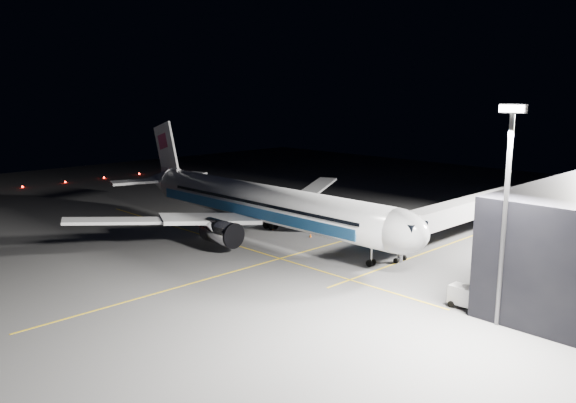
{
  "coord_description": "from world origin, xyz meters",
  "views": [
    {
      "loc": [
        61.95,
        -55.22,
        21.75
      ],
      "look_at": [
        4.47,
        0.93,
        6.0
      ],
      "focal_mm": 35.0,
      "sensor_mm": 36.0,
      "label": 1
    }
  ],
  "objects_px": {
    "jet_bridge": "(456,212)",
    "safety_cone_b": "(330,225)",
    "floodlight_mast_south": "(506,197)",
    "safety_cone_a": "(273,228)",
    "safety_cone_c": "(310,235)",
    "baggage_tug": "(275,216)",
    "airliner": "(258,203)",
    "service_truck": "(470,298)"
  },
  "relations": [
    {
      "from": "airliner",
      "to": "floodlight_mast_south",
      "type": "bearing_deg",
      "value": -8.33
    },
    {
      "from": "baggage_tug",
      "to": "floodlight_mast_south",
      "type": "bearing_deg",
      "value": -1.78
    },
    {
      "from": "floodlight_mast_south",
      "to": "safety_cone_b",
      "type": "relative_size",
      "value": 35.04
    },
    {
      "from": "jet_bridge",
      "to": "safety_cone_b",
      "type": "distance_m",
      "value": 20.4
    },
    {
      "from": "baggage_tug",
      "to": "safety_cone_c",
      "type": "distance_m",
      "value": 12.32
    },
    {
      "from": "safety_cone_b",
      "to": "baggage_tug",
      "type": "bearing_deg",
      "value": -161.27
    },
    {
      "from": "safety_cone_a",
      "to": "safety_cone_c",
      "type": "distance_m",
      "value": 7.42
    },
    {
      "from": "jet_bridge",
      "to": "baggage_tug",
      "type": "relative_size",
      "value": 12.43
    },
    {
      "from": "jet_bridge",
      "to": "safety_cone_c",
      "type": "xyz_separation_m",
      "value": [
        -16.83,
        -13.05,
        -4.29
      ]
    },
    {
      "from": "airliner",
      "to": "baggage_tug",
      "type": "bearing_deg",
      "value": 122.41
    },
    {
      "from": "safety_cone_a",
      "to": "safety_cone_c",
      "type": "bearing_deg",
      "value": 7.81
    },
    {
      "from": "safety_cone_b",
      "to": "floodlight_mast_south",
      "type": "bearing_deg",
      "value": -25.88
    },
    {
      "from": "floodlight_mast_south",
      "to": "safety_cone_a",
      "type": "relative_size",
      "value": 33.37
    },
    {
      "from": "airliner",
      "to": "safety_cone_b",
      "type": "relative_size",
      "value": 104.07
    },
    {
      "from": "service_truck",
      "to": "safety_cone_b",
      "type": "bearing_deg",
      "value": 153.96
    },
    {
      "from": "service_truck",
      "to": "baggage_tug",
      "type": "height_order",
      "value": "service_truck"
    },
    {
      "from": "floodlight_mast_south",
      "to": "baggage_tug",
      "type": "bearing_deg",
      "value": 162.5
    },
    {
      "from": "jet_bridge",
      "to": "safety_cone_a",
      "type": "relative_size",
      "value": 55.45
    },
    {
      "from": "baggage_tug",
      "to": "safety_cone_c",
      "type": "xyz_separation_m",
      "value": [
        11.75,
        -3.67,
        -0.5
      ]
    },
    {
      "from": "airliner",
      "to": "jet_bridge",
      "type": "xyz_separation_m",
      "value": [
        23.08,
        18.06,
        -0.58
      ]
    },
    {
      "from": "floodlight_mast_south",
      "to": "jet_bridge",
      "type": "bearing_deg",
      "value": 126.79
    },
    {
      "from": "floodlight_mast_south",
      "to": "baggage_tug",
      "type": "relative_size",
      "value": 7.48
    },
    {
      "from": "service_truck",
      "to": "safety_cone_b",
      "type": "distance_m",
      "value": 37.13
    },
    {
      "from": "airliner",
      "to": "safety_cone_a",
      "type": "height_order",
      "value": "airliner"
    },
    {
      "from": "floodlight_mast_south",
      "to": "safety_cone_c",
      "type": "relative_size",
      "value": 36.02
    },
    {
      "from": "safety_cone_a",
      "to": "safety_cone_c",
      "type": "height_order",
      "value": "safety_cone_a"
    },
    {
      "from": "airliner",
      "to": "safety_cone_c",
      "type": "bearing_deg",
      "value": 38.72
    },
    {
      "from": "airliner",
      "to": "baggage_tug",
      "type": "relative_size",
      "value": 22.22
    },
    {
      "from": "safety_cone_b",
      "to": "safety_cone_a",
      "type": "bearing_deg",
      "value": -123.24
    },
    {
      "from": "service_truck",
      "to": "baggage_tug",
      "type": "distance_m",
      "value": 44.89
    },
    {
      "from": "safety_cone_a",
      "to": "safety_cone_b",
      "type": "relative_size",
      "value": 1.05
    },
    {
      "from": "airliner",
      "to": "baggage_tug",
      "type": "distance_m",
      "value": 11.17
    },
    {
      "from": "safety_cone_b",
      "to": "safety_cone_c",
      "type": "height_order",
      "value": "safety_cone_b"
    },
    {
      "from": "baggage_tug",
      "to": "safety_cone_b",
      "type": "xyz_separation_m",
      "value": [
        9.6,
        3.26,
        -0.49
      ]
    },
    {
      "from": "airliner",
      "to": "jet_bridge",
      "type": "height_order",
      "value": "airliner"
    },
    {
      "from": "safety_cone_c",
      "to": "safety_cone_b",
      "type": "bearing_deg",
      "value": 107.27
    },
    {
      "from": "service_truck",
      "to": "safety_cone_a",
      "type": "distance_m",
      "value": 39.45
    },
    {
      "from": "floodlight_mast_south",
      "to": "safety_cone_b",
      "type": "bearing_deg",
      "value": 154.12
    },
    {
      "from": "airliner",
      "to": "floodlight_mast_south",
      "type": "relative_size",
      "value": 2.97
    },
    {
      "from": "jet_bridge",
      "to": "safety_cone_b",
      "type": "relative_size",
      "value": 58.23
    },
    {
      "from": "floodlight_mast_south",
      "to": "safety_cone_b",
      "type": "height_order",
      "value": "floodlight_mast_south"
    },
    {
      "from": "service_truck",
      "to": "baggage_tug",
      "type": "bearing_deg",
      "value": 163.12
    }
  ]
}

